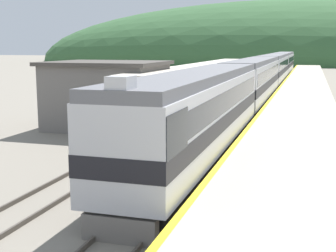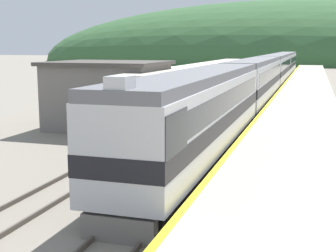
{
  "view_description": "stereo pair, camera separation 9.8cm",
  "coord_description": "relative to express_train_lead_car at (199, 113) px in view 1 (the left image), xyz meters",
  "views": [
    {
      "loc": [
        4.96,
        1.49,
        5.49
      ],
      "look_at": [
        -0.05,
        17.93,
        2.54
      ],
      "focal_mm": 50.0,
      "sensor_mm": 36.0,
      "label": 1
    },
    {
      "loc": [
        5.05,
        1.52,
        5.49
      ],
      "look_at": [
        -0.05,
        17.93,
        2.54
      ],
      "focal_mm": 50.0,
      "sensor_mm": 36.0,
      "label": 2
    }
  ],
  "objects": [
    {
      "name": "station_shed",
      "position": [
        -8.12,
        7.63,
        -0.11
      ],
      "size": [
        7.54,
        6.47,
        4.47
      ],
      "color": "slate",
      "rests_on": "ground"
    },
    {
      "name": "carriage_third",
      "position": [
        0.0,
        45.71,
        -0.01
      ],
      "size": [
        2.87,
        22.42,
        4.32
      ],
      "color": "black",
      "rests_on": "ground"
    },
    {
      "name": "carriage_fourth",
      "position": [
        0.0,
        69.01,
        -0.01
      ],
      "size": [
        2.87,
        22.42,
        4.32
      ],
      "color": "black",
      "rests_on": "ground"
    },
    {
      "name": "track_main",
      "position": [
        0.0,
        47.26,
        -2.28
      ],
      "size": [
        1.52,
        180.0,
        0.16
      ],
      "color": "#4C443D",
      "rests_on": "ground"
    },
    {
      "name": "track_siding",
      "position": [
        -4.07,
        47.26,
        -2.28
      ],
      "size": [
        1.52,
        180.0,
        0.16
      ],
      "color": "#4C443D",
      "rests_on": "ground"
    },
    {
      "name": "carriage_second",
      "position": [
        0.0,
        22.41,
        -0.01
      ],
      "size": [
        2.87,
        22.42,
        4.32
      ],
      "color": "black",
      "rests_on": "ground"
    },
    {
      "name": "platform",
      "position": [
        4.31,
        27.26,
        -1.9
      ],
      "size": [
        5.43,
        140.0,
        0.94
      ],
      "color": "#B2A893",
      "rests_on": "ground"
    },
    {
      "name": "distant_hills",
      "position": [
        0.0,
        144.44,
        -2.36
      ],
      "size": [
        187.47,
        84.36,
        41.52
      ],
      "color": "#335B33",
      "rests_on": "ground"
    },
    {
      "name": "express_train_lead_car",
      "position": [
        0.0,
        0.0,
        0.0
      ],
      "size": [
        2.88,
        20.17,
        4.68
      ],
      "color": "black",
      "rests_on": "ground"
    },
    {
      "name": "siding_train",
      "position": [
        -4.07,
        19.82,
        -0.35
      ],
      "size": [
        2.9,
        35.19,
        3.91
      ],
      "color": "black",
      "rests_on": "ground"
    }
  ]
}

